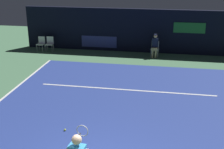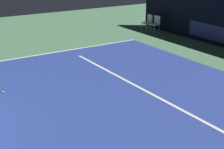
{
  "view_description": "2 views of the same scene",
  "coord_description": "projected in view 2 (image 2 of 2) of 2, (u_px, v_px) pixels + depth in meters",
  "views": [
    {
      "loc": [
        1.51,
        -5.78,
        5.1
      ],
      "look_at": [
        -0.5,
        5.5,
        0.92
      ],
      "focal_mm": 48.95,
      "sensor_mm": 36.0,
      "label": 1
    },
    {
      "loc": [
        8.15,
        0.19,
        3.99
      ],
      "look_at": [
        0.47,
        5.08,
        0.7
      ],
      "focal_mm": 54.26,
      "sensor_mm": 36.0,
      "label": 2
    }
  ],
  "objects": [
    {
      "name": "line_sideline_right",
      "position": [
        27.0,
        57.0,
        13.67
      ],
      "size": [
        0.1,
        10.62,
        0.01
      ],
      "primitive_type": "cube",
      "color": "white",
      "rests_on": "court_surface"
    },
    {
      "name": "line_service",
      "position": [
        133.0,
        84.0,
        10.84
      ],
      "size": [
        7.5,
        0.1,
        0.01
      ],
      "primitive_type": "cube",
      "color": "white",
      "rests_on": "court_surface"
    },
    {
      "name": "ground_plane",
      "position": [
        81.0,
        97.0,
        9.9
      ],
      "size": [
        28.68,
        28.68,
        0.0
      ],
      "primitive_type": "plane",
      "color": "#4C7A56"
    },
    {
      "name": "courtside_chair_near",
      "position": [
        148.0,
        22.0,
        18.1
      ],
      "size": [
        0.46,
        0.43,
        0.88
      ],
      "color": "white",
      "rests_on": "ground"
    },
    {
      "name": "court_surface",
      "position": [
        81.0,
        97.0,
        9.9
      ],
      "size": [
        9.61,
        10.62,
        0.01
      ],
      "primitive_type": "cube",
      "color": "navy",
      "rests_on": "ground"
    },
    {
      "name": "courtside_chair_far",
      "position": [
        155.0,
        23.0,
        17.71
      ],
      "size": [
        0.48,
        0.46,
        0.88
      ],
      "color": "white",
      "rests_on": "ground"
    },
    {
      "name": "tennis_ball",
      "position": [
        3.0,
        92.0,
        10.14
      ],
      "size": [
        0.07,
        0.07,
        0.07
      ],
      "primitive_type": "sphere",
      "color": "#CCE033",
      "rests_on": "court_surface"
    }
  ]
}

